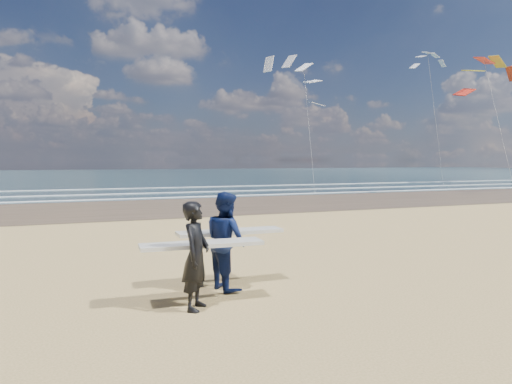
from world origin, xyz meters
name	(u,v)px	position (x,y,z in m)	size (l,w,h in m)	color
wet_sand_strip	(422,196)	(20.00, 18.00, 0.01)	(220.00, 12.00, 0.01)	#4C3E28
ocean	(213,174)	(20.00, 72.00, 0.01)	(220.00, 100.00, 0.02)	#1A3139
foam_breakers	(345,188)	(20.00, 28.10, 0.05)	(220.00, 11.70, 0.05)	white
surfer_near	(197,254)	(-0.85, -0.16, 0.95)	(2.22, 1.06, 1.87)	black
surfer_far	(226,240)	(0.00, 0.83, 0.98)	(2.20, 1.15, 1.95)	#0D1948
kite_0	(495,107)	(26.24, 17.63, 6.47)	(6.22, 4.78, 11.44)	slate
kite_1	(307,110)	(15.08, 26.15, 6.71)	(6.44, 4.81, 11.73)	slate
kite_5	(434,110)	(33.73, 32.01, 8.01)	(4.68, 4.61, 15.54)	slate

